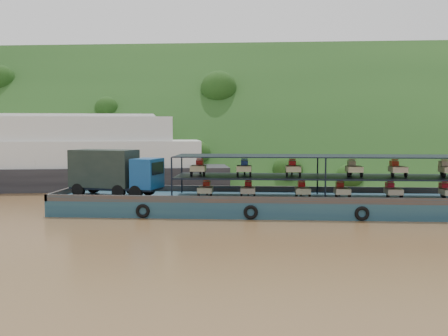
{
  "coord_description": "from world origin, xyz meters",
  "views": [
    {
      "loc": [
        1.03,
        -40.74,
        6.55
      ],
      "look_at": [
        -2.0,
        3.0,
        3.2
      ],
      "focal_mm": 40.0,
      "sensor_mm": 36.0,
      "label": 1
    }
  ],
  "objects": [
    {
      "name": "passenger_ferry",
      "position": [
        -23.1,
        14.26,
        3.6
      ],
      "size": [
        42.2,
        17.28,
        8.31
      ],
      "rotation": [
        0.0,
        0.0,
        0.18
      ],
      "color": "black",
      "rests_on": "ground"
    },
    {
      "name": "cargo_barge",
      "position": [
        0.95,
        -1.16,
        1.24
      ],
      "size": [
        35.0,
        7.18,
        4.95
      ],
      "color": "#15344C",
      "rests_on": "ground"
    },
    {
      "name": "ground",
      "position": [
        0.0,
        0.0,
        0.0
      ],
      "size": [
        160.0,
        160.0,
        0.0
      ],
      "primitive_type": "plane",
      "color": "brown",
      "rests_on": "ground"
    },
    {
      "name": "hillside",
      "position": [
        0.0,
        36.0,
        0.0
      ],
      "size": [
        140.0,
        39.6,
        39.6
      ],
      "primitive_type": "cube",
      "rotation": [
        0.79,
        0.0,
        0.0
      ],
      "color": "#163413",
      "rests_on": "ground"
    }
  ]
}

